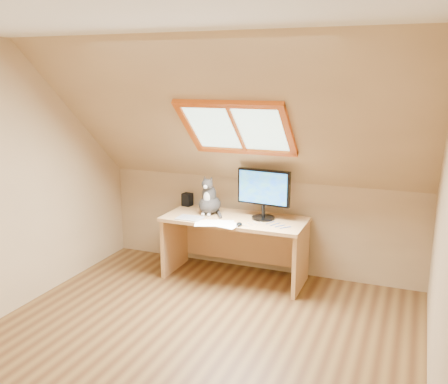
% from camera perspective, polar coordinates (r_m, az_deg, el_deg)
% --- Properties ---
extents(ground, '(3.50, 3.50, 0.00)m').
position_cam_1_polar(ground, '(4.15, -3.87, -17.04)').
color(ground, brown).
rests_on(ground, ground).
extents(room_shell, '(3.52, 3.52, 2.41)m').
position_cam_1_polar(room_shell, '(3.57, -4.87, 2.49)').
color(room_shell, tan).
rests_on(room_shell, ground).
extents(desk, '(1.46, 0.64, 0.67)m').
position_cam_1_polar(desk, '(5.24, 1.49, -4.98)').
color(desk, tan).
rests_on(desk, ground).
extents(monitor, '(0.55, 0.23, 0.51)m').
position_cam_1_polar(monitor, '(5.01, 4.54, 0.13)').
color(monitor, black).
rests_on(monitor, desk).
extents(cat, '(0.23, 0.28, 0.42)m').
position_cam_1_polar(cat, '(5.22, -1.69, -0.92)').
color(cat, '#383431').
rests_on(cat, desk).
extents(desk_speaker, '(0.11, 0.11, 0.14)m').
position_cam_1_polar(desk_speaker, '(5.57, -4.21, -0.86)').
color(desk_speaker, black).
rests_on(desk_speaker, desk).
extents(graphics_tablet, '(0.26, 0.19, 0.01)m').
position_cam_1_polar(graphics_tablet, '(5.09, -3.89, -2.99)').
color(graphics_tablet, '#B2B2B7').
rests_on(graphics_tablet, desk).
extents(mouse, '(0.08, 0.11, 0.03)m').
position_cam_1_polar(mouse, '(4.84, 1.74, -3.69)').
color(mouse, black).
rests_on(mouse, desk).
extents(papers, '(0.35, 0.30, 0.01)m').
position_cam_1_polar(papers, '(4.91, -0.66, -3.61)').
color(papers, white).
rests_on(papers, desk).
extents(cables, '(0.51, 0.26, 0.01)m').
position_cam_1_polar(cables, '(4.89, 5.02, -3.72)').
color(cables, silver).
rests_on(cables, desk).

